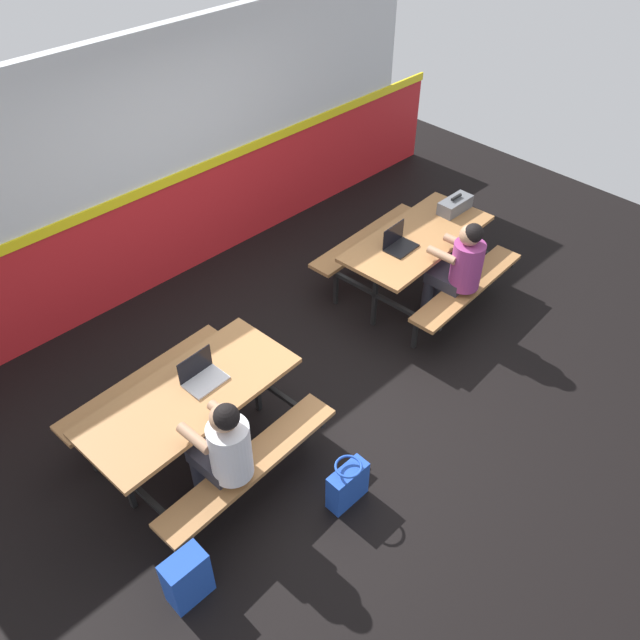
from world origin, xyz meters
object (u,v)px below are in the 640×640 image
(picnic_table_left, at_px, (192,408))
(laptop_silver, at_px, (202,376))
(picnic_table_right, at_px, (417,250))
(backpack_dark, at_px, (187,578))
(student_nearer, at_px, (223,448))
(student_further, at_px, (459,266))
(laptop_dark, at_px, (398,243))
(toolbox_grey, at_px, (455,205))
(tote_bag_bright, at_px, (348,485))

(picnic_table_left, distance_m, laptop_silver, 0.27)
(picnic_table_right, xyz_separation_m, backpack_dark, (-3.68, -1.05, -0.36))
(student_nearer, xyz_separation_m, student_further, (2.96, 0.13, 0.00))
(laptop_dark, xyz_separation_m, toolbox_grey, (0.94, 0.02, 0.02))
(picnic_table_right, relative_size, backpack_dark, 3.96)
(student_nearer, distance_m, laptop_silver, 0.68)
(laptop_silver, height_order, toolbox_grey, laptop_silver)
(picnic_table_right, bearing_deg, backpack_dark, -164.13)
(student_further, bearing_deg, laptop_dark, 110.45)
(student_nearer, bearing_deg, backpack_dark, -151.70)
(picnic_table_left, bearing_deg, student_nearer, -101.99)
(laptop_silver, bearing_deg, student_nearer, -114.51)
(picnic_table_right, distance_m, student_further, 0.58)
(student_nearer, distance_m, student_further, 2.96)
(toolbox_grey, bearing_deg, backpack_dark, -165.93)
(toolbox_grey, distance_m, backpack_dark, 4.50)
(picnic_table_left, height_order, toolbox_grey, toolbox_grey)
(student_nearer, xyz_separation_m, tote_bag_bright, (0.67, -0.59, -0.51))
(picnic_table_left, bearing_deg, student_further, -8.63)
(student_further, relative_size, backpack_dark, 2.74)
(picnic_table_left, xyz_separation_m, laptop_dark, (2.62, 0.15, 0.21))
(laptop_dark, relative_size, tote_bag_bright, 0.77)
(laptop_silver, relative_size, laptop_dark, 1.00)
(student_nearer, distance_m, backpack_dark, 0.88)
(picnic_table_right, xyz_separation_m, student_further, (-0.07, -0.56, 0.13))
(student_further, distance_m, tote_bag_bright, 2.45)
(laptop_silver, xyz_separation_m, tote_bag_bright, (0.39, -1.20, -0.59))
(picnic_table_right, height_order, tote_bag_bright, picnic_table_right)
(student_nearer, distance_m, tote_bag_bright, 1.03)
(student_nearer, relative_size, backpack_dark, 2.74)
(student_further, relative_size, tote_bag_bright, 2.81)
(picnic_table_right, relative_size, laptop_dark, 5.24)
(picnic_table_right, bearing_deg, student_nearer, -167.05)
(laptop_silver, xyz_separation_m, backpack_dark, (-0.93, -0.96, -0.57))
(student_nearer, relative_size, laptop_dark, 3.63)
(student_further, relative_size, laptop_silver, 3.63)
(student_nearer, height_order, toolbox_grey, student_nearer)
(picnic_table_left, bearing_deg, toolbox_grey, 2.76)
(student_further, relative_size, laptop_dark, 3.63)
(picnic_table_left, relative_size, picnic_table_right, 1.00)
(picnic_table_right, relative_size, student_further, 1.44)
(picnic_table_right, bearing_deg, picnic_table_left, -177.40)
(student_further, distance_m, toolbox_grey, 0.95)
(student_further, bearing_deg, picnic_table_left, 171.37)
(laptop_dark, xyz_separation_m, backpack_dark, (-3.39, -1.07, -0.57))
(picnic_table_right, height_order, laptop_dark, laptop_dark)
(student_further, bearing_deg, picnic_table_right, 82.41)
(backpack_dark, xyz_separation_m, tote_bag_bright, (1.32, -0.24, -0.02))
(picnic_table_right, xyz_separation_m, tote_bag_bright, (-2.36, -1.28, -0.38))
(student_nearer, height_order, backpack_dark, student_nearer)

